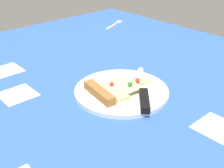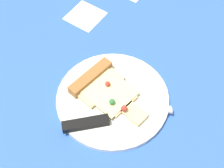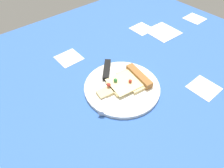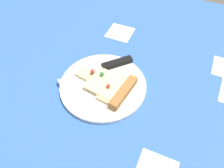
{
  "view_description": "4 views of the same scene",
  "coord_description": "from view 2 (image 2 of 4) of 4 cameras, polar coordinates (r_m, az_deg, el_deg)",
  "views": [
    {
      "loc": [
        43.44,
        56.17,
        38.76
      ],
      "look_at": [
        -2.73,
        4.75,
        2.33
      ],
      "focal_mm": 46.12,
      "sensor_mm": 36.0,
      "label": 1
    },
    {
      "loc": [
        -26.28,
        39.58,
        64.44
      ],
      "look_at": [
        -2.61,
        5.12,
        2.96
      ],
      "focal_mm": 52.89,
      "sensor_mm": 36.0,
      "label": 2
    },
    {
      "loc": [
        -36.54,
        -25.87,
        49.52
      ],
      "look_at": [
        -7.88,
        7.87,
        3.95
      ],
      "focal_mm": 31.78,
      "sensor_mm": 36.0,
      "label": 3
    },
    {
      "loc": [
        14.55,
        -29.55,
        51.5
      ],
      "look_at": [
        -1.3,
        7.25,
        2.4
      ],
      "focal_mm": 35.25,
      "sensor_mm": 36.0,
      "label": 4
    }
  ],
  "objects": [
    {
      "name": "knife",
      "position": [
        0.71,
        -0.91,
        -6.28
      ],
      "size": [
        18.25,
        18.65,
        2.45
      ],
      "rotation": [
        0.0,
        0.0,
        2.37
      ],
      "color": "silver",
      "rests_on": "plate"
    },
    {
      "name": "ground_plane",
      "position": [
        0.81,
        0.5,
        1.56
      ],
      "size": [
        136.74,
        136.74,
        3.0
      ],
      "color": "#3360B7",
      "rests_on": "ground"
    },
    {
      "name": "plate",
      "position": [
        0.75,
        0.11,
        -2.57
      ],
      "size": [
        25.57,
        25.57,
        1.16
      ],
      "primitive_type": "cylinder",
      "color": "white",
      "rests_on": "ground_plane"
    },
    {
      "name": "pizza_slice",
      "position": [
        0.75,
        -1.33,
        -0.89
      ],
      "size": [
        18.39,
        12.48,
        2.63
      ],
      "rotation": [
        0.0,
        0.0,
        1.42
      ],
      "color": "beige",
      "rests_on": "plate"
    }
  ]
}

